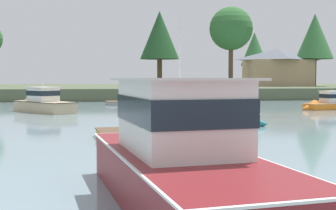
{
  "coord_description": "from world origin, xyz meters",
  "views": [
    {
      "loc": [
        -7.88,
        -6.82,
        3.24
      ],
      "look_at": [
        -3.52,
        26.09,
        1.32
      ],
      "focal_mm": 49.2,
      "sensor_mm": 36.0,
      "label": 1
    }
  ],
  "objects": [
    {
      "name": "cottage_near_water",
      "position": [
        24.61,
        78.21,
        5.47
      ],
      "size": [
        12.43,
        8.95,
        7.18
      ],
      "color": "tan",
      "rests_on": "far_shore_bank"
    },
    {
      "name": "cruiser_maroon",
      "position": [
        -6.16,
        5.44,
        0.79
      ],
      "size": [
        4.63,
        11.22,
        5.87
      ],
      "color": "maroon",
      "rests_on": "ground"
    },
    {
      "name": "cruiser_orange",
      "position": [
        14.76,
        38.4,
        0.44
      ],
      "size": [
        6.85,
        3.42,
        3.55
      ],
      "color": "orange",
      "rests_on": "ground"
    },
    {
      "name": "dinghy_grey",
      "position": [
        -7.16,
        49.94,
        0.16
      ],
      "size": [
        1.98,
        3.7,
        0.63
      ],
      "color": "gray",
      "rests_on": "ground"
    },
    {
      "name": "cruiser_teal",
      "position": [
        0.16,
        24.58,
        0.45
      ],
      "size": [
        6.91,
        5.72,
        3.95
      ],
      "color": "#196B70",
      "rests_on": "ground"
    },
    {
      "name": "shore_tree_left",
      "position": [
        0.93,
        70.4,
        10.44
      ],
      "size": [
        6.56,
        6.56,
        12.77
      ],
      "color": "brown",
      "rests_on": "far_shore_bank"
    },
    {
      "name": "cruiser_sand",
      "position": [
        -14.33,
        38.87,
        0.55
      ],
      "size": [
        7.11,
        8.03,
        4.57
      ],
      "color": "tan",
      "rests_on": "ground"
    },
    {
      "name": "far_shore_bank",
      "position": [
        0.0,
        87.56,
        0.88
      ],
      "size": [
        177.85,
        58.93,
        1.76
      ],
      "primitive_type": "cube",
      "color": "#4C563D",
      "rests_on": "ground"
    },
    {
      "name": "mooring_buoy_green",
      "position": [
        -0.75,
        42.5,
        0.06
      ],
      "size": [
        0.33,
        0.33,
        0.38
      ],
      "color": "#1E8C47",
      "rests_on": "ground"
    },
    {
      "name": "shore_tree_inland_b",
      "position": [
        11.8,
        65.08,
        11.11
      ],
      "size": [
        6.91,
        6.91,
        12.88
      ],
      "color": "brown",
      "rests_on": "far_shore_bank"
    },
    {
      "name": "dinghy_yellow",
      "position": [
        -7.55,
        17.61,
        0.16
      ],
      "size": [
        2.08,
        3.89,
        0.65
      ],
      "color": "gold",
      "rests_on": "ground"
    },
    {
      "name": "shore_tree_far_right",
      "position": [
        21.95,
        84.15,
        9.18
      ],
      "size": [
        5.55,
        5.55,
        10.87
      ],
      "color": "brown",
      "rests_on": "far_shore_bank"
    },
    {
      "name": "shore_tree_center_left",
      "position": [
        31.07,
        76.11,
        11.12
      ],
      "size": [
        6.99,
        6.99,
        13.7
      ],
      "color": "brown",
      "rests_on": "far_shore_bank"
    }
  ]
}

